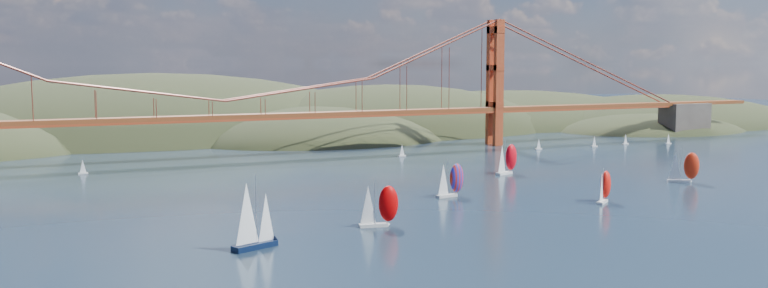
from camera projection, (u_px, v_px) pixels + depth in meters
ground at (479, 288)px, 119.94m from camera, size 1200.00×1200.00×0.00m
headlands at (269, 156)px, 391.30m from camera, size 725.00×225.00×96.00m
bridge at (219, 74)px, 278.34m from camera, size 552.00×12.00×55.00m
sloop_navy at (253, 216)px, 144.69m from camera, size 10.02×7.39×14.69m
racer_0 at (378, 205)px, 164.85m from camera, size 9.16×4.52×10.31m
racer_1 at (604, 186)px, 193.45m from camera, size 7.94×6.71×9.17m
racer_2 at (683, 166)px, 226.74m from camera, size 9.07×7.56×10.44m
racer_3 at (506, 158)px, 243.47m from camera, size 9.81×6.31×10.96m
racer_rwb at (450, 179)px, 201.95m from camera, size 8.98×4.36×10.12m
distant_boat_3 at (83, 167)px, 243.94m from camera, size 3.00×2.00×4.70m
distant_boat_4 at (539, 144)px, 313.38m from camera, size 3.00×2.00×4.70m
distant_boat_5 at (594, 141)px, 323.36m from camera, size 3.00×2.00×4.70m
distant_boat_6 at (626, 139)px, 333.88m from camera, size 3.00×2.00×4.70m
distant_boat_7 at (668, 139)px, 335.31m from camera, size 3.00×2.00×4.70m
distant_boat_8 at (402, 150)px, 290.10m from camera, size 3.00×2.00×4.70m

